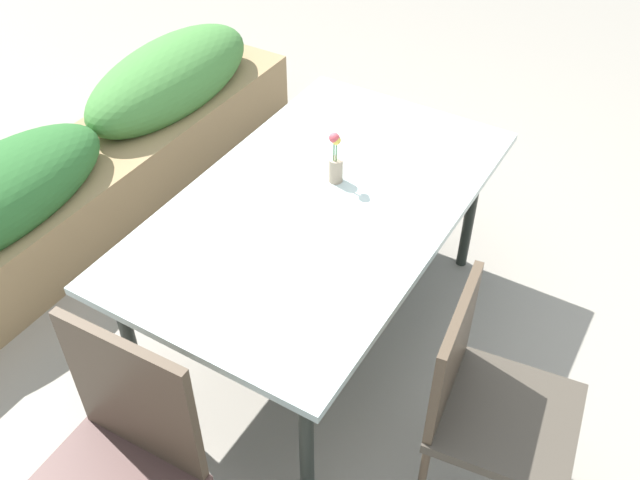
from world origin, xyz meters
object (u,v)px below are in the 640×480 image
Objects in this scene: chair_near_left at (486,399)px; flower_vase at (336,161)px; chair_end_left at (113,468)px; planter_box at (101,157)px; dining_table at (320,212)px.

flower_vase is (0.53, 0.87, 0.30)m from chair_near_left.
chair_end_left reaches higher than planter_box.
flower_vase is (1.32, 0.01, 0.30)m from chair_end_left.
planter_box is at bearing -111.12° from chair_near_left.
planter_box is (0.56, 2.27, -0.21)m from chair_near_left.
chair_end_left reaches higher than flower_vase.
planter_box is at bearing 88.74° from flower_vase.
planter_box is (0.03, 1.40, -0.50)m from flower_vase.
chair_end_left is 1.97m from planter_box.
flower_vase is at bearing 5.40° from dining_table.
chair_near_left is 0.34× the size of planter_box.
dining_table is 1.85× the size of chair_near_left.
flower_vase reaches higher than dining_table.
dining_table is 1.73× the size of chair_end_left.
chair_near_left is 3.97× the size of flower_vase.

